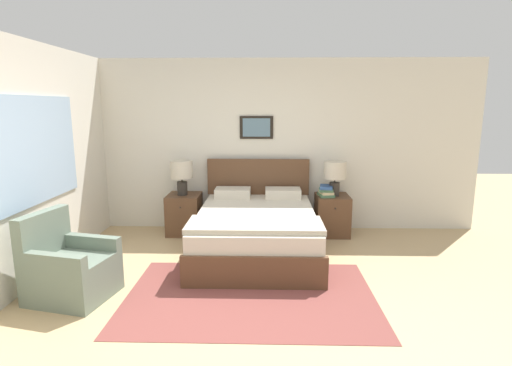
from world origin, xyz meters
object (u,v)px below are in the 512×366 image
nightstand_by_door (332,215)px  table_lamp_by_door (335,173)px  table_lamp_near_window (182,172)px  bed (256,230)px  armchair (69,269)px  nightstand_near_window (184,214)px

nightstand_by_door → table_lamp_by_door: bearing=-56.3°
nightstand_by_door → table_lamp_near_window: size_ratio=1.16×
nightstand_by_door → table_lamp_near_window: bearing=-179.4°
bed → nightstand_by_door: bearing=35.7°
bed → armchair: 2.26m
armchair → table_lamp_by_door: size_ratio=1.70×
table_lamp_near_window → table_lamp_by_door: 2.25m
nightstand_near_window → table_lamp_by_door: size_ratio=1.16×
nightstand_near_window → table_lamp_by_door: 2.33m
armchair → nightstand_by_door: size_ratio=1.46×
bed → table_lamp_near_window: (-1.12, 0.77, 0.63)m
nightstand_by_door → bed: bearing=-144.3°
armchair → nightstand_near_window: size_ratio=1.46×
nightstand_by_door → armchair: bearing=-144.8°
nightstand_near_window → nightstand_by_door: size_ratio=1.00×
table_lamp_near_window → table_lamp_by_door: size_ratio=1.00×
armchair → nightstand_near_window: bearing=172.9°
nightstand_by_door → table_lamp_by_door: table_lamp_by_door is taller
armchair → nightstand_near_window: 2.22m
nightstand_near_window → table_lamp_near_window: (-0.01, -0.02, 0.64)m
bed → nightstand_near_window: bed is taller
armchair → nightstand_by_door: armchair is taller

